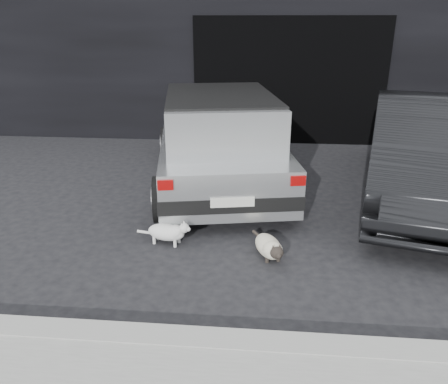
# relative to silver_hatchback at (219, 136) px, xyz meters

# --- Properties ---
(ground) EXTENTS (80.00, 80.00, 0.00)m
(ground) POSITION_rel_silver_hatchback_xyz_m (0.20, -1.26, -0.81)
(ground) COLOR black
(ground) RESTS_ON ground
(building_facade) EXTENTS (34.00, 4.00, 5.00)m
(building_facade) POSITION_rel_silver_hatchback_xyz_m (1.20, 4.74, 1.69)
(building_facade) COLOR black
(building_facade) RESTS_ON ground
(garage_opening) EXTENTS (4.00, 0.10, 2.60)m
(garage_opening) POSITION_rel_silver_hatchback_xyz_m (1.20, 2.73, 0.49)
(garage_opening) COLOR black
(garage_opening) RESTS_ON ground
(curb) EXTENTS (18.00, 0.25, 0.12)m
(curb) POSITION_rel_silver_hatchback_xyz_m (1.20, -3.86, -0.75)
(curb) COLOR #979892
(curb) RESTS_ON ground
(silver_hatchback) EXTENTS (2.56, 4.29, 1.48)m
(silver_hatchback) POSITION_rel_silver_hatchback_xyz_m (0.00, 0.00, 0.00)
(silver_hatchback) COLOR silver
(silver_hatchback) RESTS_ON ground
(second_car) EXTENTS (2.63, 4.75, 1.48)m
(second_car) POSITION_rel_silver_hatchback_xyz_m (3.08, -0.36, -0.07)
(second_car) COLOR black
(second_car) RESTS_ON ground
(cat_siamese) EXTENTS (0.42, 0.74, 0.27)m
(cat_siamese) POSITION_rel_silver_hatchback_xyz_m (0.80, -2.32, -0.69)
(cat_siamese) COLOR beige
(cat_siamese) RESTS_ON ground
(cat_white) EXTENTS (0.68, 0.33, 0.32)m
(cat_white) POSITION_rel_silver_hatchback_xyz_m (-0.40, -2.10, -0.66)
(cat_white) COLOR white
(cat_white) RESTS_ON ground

